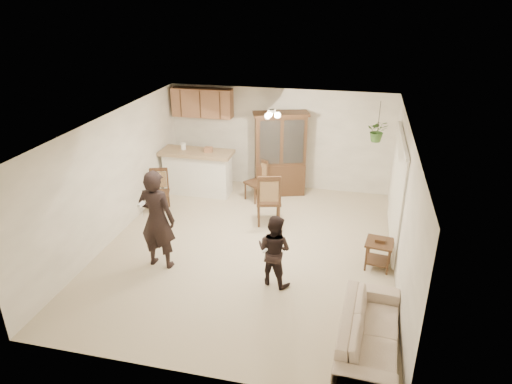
% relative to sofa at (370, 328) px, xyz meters
% --- Properties ---
extents(floor, '(6.50, 6.50, 0.00)m').
position_rel_sofa_xyz_m(floor, '(-2.29, 2.26, -0.37)').
color(floor, beige).
rests_on(floor, ground).
extents(ceiling, '(5.50, 6.50, 0.02)m').
position_rel_sofa_xyz_m(ceiling, '(-2.29, 2.26, 2.13)').
color(ceiling, white).
rests_on(ceiling, wall_back).
extents(wall_back, '(5.50, 0.02, 2.50)m').
position_rel_sofa_xyz_m(wall_back, '(-2.29, 5.51, 0.88)').
color(wall_back, white).
rests_on(wall_back, ground).
extents(wall_front, '(5.50, 0.02, 2.50)m').
position_rel_sofa_xyz_m(wall_front, '(-2.29, -0.99, 0.88)').
color(wall_front, white).
rests_on(wall_front, ground).
extents(wall_left, '(0.02, 6.50, 2.50)m').
position_rel_sofa_xyz_m(wall_left, '(-5.04, 2.26, 0.88)').
color(wall_left, white).
rests_on(wall_left, ground).
extents(wall_right, '(0.02, 6.50, 2.50)m').
position_rel_sofa_xyz_m(wall_right, '(0.46, 2.26, 0.88)').
color(wall_right, white).
rests_on(wall_right, ground).
extents(breakfast_bar, '(1.60, 0.55, 1.00)m').
position_rel_sofa_xyz_m(breakfast_bar, '(-4.14, 4.61, 0.13)').
color(breakfast_bar, white).
rests_on(breakfast_bar, floor).
extents(bar_top, '(1.75, 0.70, 0.08)m').
position_rel_sofa_xyz_m(bar_top, '(-4.14, 4.61, 0.68)').
color(bar_top, tan).
rests_on(bar_top, breakfast_bar).
extents(upper_cabinets, '(1.50, 0.34, 0.70)m').
position_rel_sofa_xyz_m(upper_cabinets, '(-4.19, 5.33, 1.73)').
color(upper_cabinets, brown).
rests_on(upper_cabinets, wall_back).
extents(vertical_blinds, '(0.06, 2.30, 2.10)m').
position_rel_sofa_xyz_m(vertical_blinds, '(0.42, 3.16, 0.73)').
color(vertical_blinds, white).
rests_on(vertical_blinds, wall_right).
extents(ceiling_fixture, '(0.36, 0.36, 0.20)m').
position_rel_sofa_xyz_m(ceiling_fixture, '(-2.09, 3.46, 2.03)').
color(ceiling_fixture, '#FFE6BF').
rests_on(ceiling_fixture, ceiling).
extents(hanging_plant, '(0.43, 0.37, 0.48)m').
position_rel_sofa_xyz_m(hanging_plant, '(0.01, 4.66, 1.48)').
color(hanging_plant, '#315221').
rests_on(hanging_plant, ceiling).
extents(plant_cord, '(0.01, 0.01, 0.65)m').
position_rel_sofa_xyz_m(plant_cord, '(0.01, 4.66, 1.81)').
color(plant_cord, black).
rests_on(plant_cord, ceiling).
extents(sofa, '(0.86, 1.92, 0.73)m').
position_rel_sofa_xyz_m(sofa, '(0.00, 0.00, 0.00)').
color(sofa, beige).
rests_on(sofa, floor).
extents(adult, '(0.69, 0.48, 1.80)m').
position_rel_sofa_xyz_m(adult, '(-3.72, 1.37, 0.53)').
color(adult, black).
rests_on(adult, floor).
extents(child, '(0.79, 0.70, 1.35)m').
position_rel_sofa_xyz_m(child, '(-1.60, 1.28, 0.31)').
color(child, black).
rests_on(child, floor).
extents(china_hutch, '(1.38, 0.87, 2.04)m').
position_rel_sofa_xyz_m(china_hutch, '(-2.18, 5.04, 0.64)').
color(china_hutch, '#371E14').
rests_on(china_hutch, floor).
extents(side_table, '(0.54, 0.54, 0.59)m').
position_rel_sofa_xyz_m(side_table, '(0.16, 2.17, -0.09)').
color(side_table, '#371E14').
rests_on(side_table, floor).
extents(chair_bar, '(0.55, 0.55, 0.98)m').
position_rel_sofa_xyz_m(chair_bar, '(-4.64, 3.44, -0.09)').
color(chair_bar, '#371E14').
rests_on(chair_bar, floor).
extents(chair_hutch_left, '(0.62, 0.62, 0.99)m').
position_rel_sofa_xyz_m(chair_hutch_left, '(-2.66, 4.52, -0.09)').
color(chair_hutch_left, '#371E14').
rests_on(chair_hutch_left, floor).
extents(chair_hutch_right, '(0.62, 0.62, 1.16)m').
position_rel_sofa_xyz_m(chair_hutch_right, '(-2.13, 3.44, -0.04)').
color(chair_hutch_right, '#371E14').
rests_on(chair_hutch_right, floor).
extents(controller_adult, '(0.06, 0.16, 0.05)m').
position_rel_sofa_xyz_m(controller_adult, '(-3.76, 0.93, 1.06)').
color(controller_adult, white).
rests_on(controller_adult, adult).
extents(controller_child, '(0.07, 0.12, 0.03)m').
position_rel_sofa_xyz_m(controller_child, '(-1.69, 1.00, 0.42)').
color(controller_child, white).
rests_on(controller_child, child).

